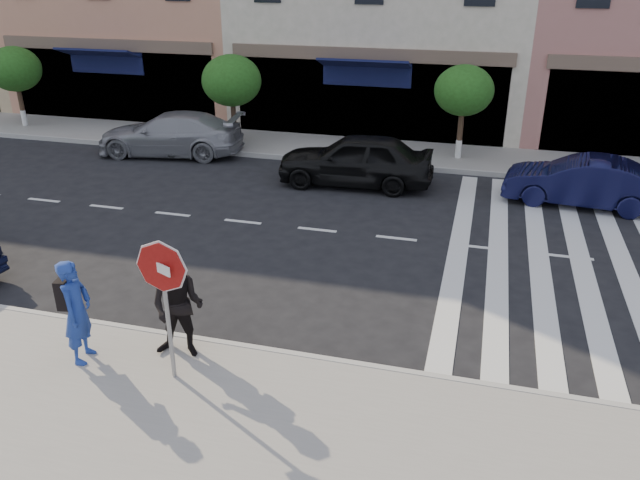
{
  "coord_description": "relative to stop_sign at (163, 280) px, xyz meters",
  "views": [
    {
      "loc": [
        3.84,
        -9.85,
        6.19
      ],
      "look_at": [
        1.05,
        0.42,
        1.4
      ],
      "focal_mm": 35.0,
      "sensor_mm": 36.0,
      "label": 1
    }
  ],
  "objects": [
    {
      "name": "ground",
      "position": [
        0.52,
        2.62,
        -1.88
      ],
      "size": [
        120.0,
        120.0,
        0.0
      ],
      "primitive_type": "plane",
      "color": "black",
      "rests_on": "ground"
    },
    {
      "name": "sidewalk_near",
      "position": [
        0.52,
        -1.13,
        -1.81
      ],
      "size": [
        60.0,
        4.5,
        0.15
      ],
      "primitive_type": "cube",
      "color": "gray",
      "rests_on": "ground"
    },
    {
      "name": "sidewalk_far",
      "position": [
        0.52,
        13.62,
        -1.81
      ],
      "size": [
        60.0,
        3.0,
        0.15
      ],
      "primitive_type": "cube",
      "color": "gray",
      "rests_on": "ground"
    },
    {
      "name": "street_tree_wa",
      "position": [
        -13.48,
        13.42,
        0.45
      ],
      "size": [
        2.0,
        2.0,
        3.05
      ],
      "color": "#473323",
      "rests_on": "sidewalk_far"
    },
    {
      "name": "street_tree_wb",
      "position": [
        -4.48,
        13.42,
        0.43
      ],
      "size": [
        2.1,
        2.1,
        3.06
      ],
      "color": "#473323",
      "rests_on": "sidewalk_far"
    },
    {
      "name": "street_tree_c",
      "position": [
        3.52,
        13.42,
        0.47
      ],
      "size": [
        1.9,
        1.9,
        3.04
      ],
      "color": "#473323",
      "rests_on": "sidewalk_far"
    },
    {
      "name": "stop_sign",
      "position": [
        0.0,
        0.0,
        0.0
      ],
      "size": [
        0.77,
        0.37,
        2.37
      ],
      "rotation": [
        0.0,
        0.0,
        -0.42
      ],
      "color": "gray",
      "rests_on": "sidewalk_near"
    },
    {
      "name": "photographer",
      "position": [
        -1.66,
        0.08,
        -0.84
      ],
      "size": [
        0.53,
        0.72,
        1.79
      ],
      "primitive_type": "imported",
      "rotation": [
        0.0,
        0.0,
        1.74
      ],
      "color": "navy",
      "rests_on": "sidewalk_near"
    },
    {
      "name": "walker",
      "position": [
        -0.16,
        0.62,
        -0.81
      ],
      "size": [
        0.96,
        0.78,
        1.84
      ],
      "primitive_type": "imported",
      "rotation": [
        0.0,
        0.0,
        0.1
      ],
      "color": "black",
      "rests_on": "sidewalk_near"
    },
    {
      "name": "car_far_left",
      "position": [
        -6.14,
        11.72,
        -1.16
      ],
      "size": [
        5.21,
        2.69,
        1.45
      ],
      "primitive_type": "imported",
      "rotation": [
        0.0,
        0.0,
        -1.43
      ],
      "color": "gray",
      "rests_on": "ground"
    },
    {
      "name": "car_far_mid",
      "position": [
        0.7,
        10.26,
        -1.1
      ],
      "size": [
        4.66,
        2.03,
        1.56
      ],
      "primitive_type": "imported",
      "rotation": [
        0.0,
        0.0,
        -1.53
      ],
      "color": "black",
      "rests_on": "ground"
    },
    {
      "name": "car_far_right",
      "position": [
        7.02,
        10.22,
        -1.21
      ],
      "size": [
        4.21,
        1.85,
        1.35
      ],
      "primitive_type": "imported",
      "rotation": [
        0.0,
        0.0,
        -1.68
      ],
      "color": "black",
      "rests_on": "ground"
    }
  ]
}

